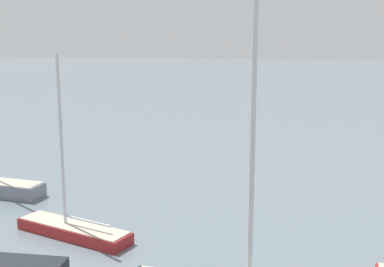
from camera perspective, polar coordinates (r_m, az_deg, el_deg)
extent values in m
cylinder|color=silver|center=(13.31, 7.42, 2.05)|extent=(0.16, 0.16, 10.57)
cube|color=maroon|center=(20.82, -14.17, -11.35)|extent=(5.55, 2.25, 0.48)
cube|color=beige|center=(20.72, -14.20, -10.69)|extent=(5.32, 2.11, 0.04)
cylinder|color=silver|center=(20.04, -15.55, -0.89)|extent=(0.13, 0.13, 7.14)
cylinder|color=silver|center=(20.10, -12.60, -10.28)|extent=(2.41, 0.57, 0.10)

